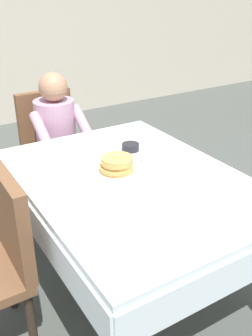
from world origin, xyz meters
name	(u,v)px	position (x,y,z in m)	size (l,w,h in m)	color
ground_plane	(131,281)	(0.00, 0.00, 0.00)	(14.00, 14.00, 0.00)	#474C47
dining_table_main	(132,191)	(0.00, 0.00, 0.65)	(1.12, 1.52, 0.74)	silver
chair_diner	(52,143)	(-0.02, 1.17, 0.53)	(0.44, 0.45, 0.93)	brown
diner_person	(58,133)	(-0.02, 1.01, 0.67)	(0.40, 0.43, 1.12)	#B2849E
plate_breakfast	(117,172)	(-0.05, 0.08, 0.75)	(0.28, 0.28, 0.02)	white
breakfast_stack	(117,164)	(-0.05, 0.08, 0.79)	(0.20, 0.19, 0.09)	tan
cup_coffee	(149,157)	(0.18, 0.09, 0.78)	(0.11, 0.08, 0.08)	white
bowl_butter	(131,147)	(0.19, 0.31, 0.76)	(0.11, 0.11, 0.04)	black
syrup_pitcher	(70,168)	(-0.28, 0.20, 0.78)	(0.08, 0.08, 0.07)	silver
fork_left_of_plate	(88,183)	(-0.24, 0.06, 0.74)	(0.18, 0.01, 0.01)	silver
knife_right_of_plate	(147,166)	(0.14, 0.06, 0.74)	(0.20, 0.01, 0.01)	silver
spoon_near_edge	(150,202)	(-0.07, -0.27, 0.74)	(0.15, 0.01, 0.01)	silver
napkin_folded	(85,201)	(-0.33, -0.10, 0.74)	(0.17, 0.12, 0.01)	white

